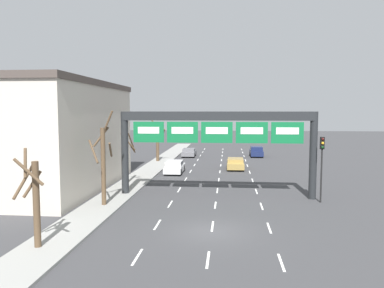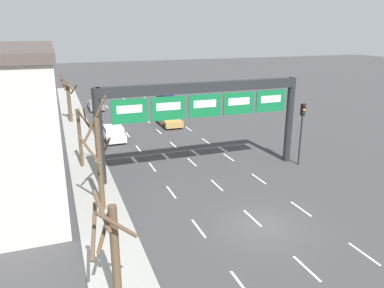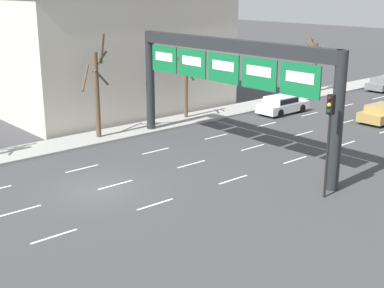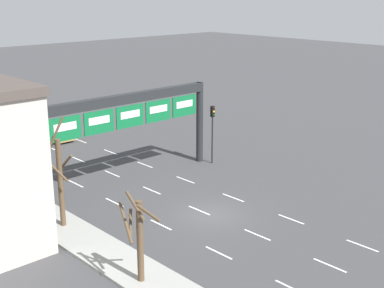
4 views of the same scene
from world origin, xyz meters
TOP-DOWN VIEW (x-y plane):
  - ground_plane at (0.00, 0.00)m, footprint 220.00×220.00m
  - sidewalk_left at (-8.00, 0.00)m, footprint 2.80×110.00m
  - lane_dashes at (-0.00, 13.50)m, footprint 6.72×67.00m
  - sign_gantry at (-0.00, 8.66)m, footprint 15.37×0.70m
  - building_near at (-15.66, 10.75)m, footprint 11.96×17.71m
  - car_grey at (-4.92, 34.63)m, footprint 1.92×4.04m
  - car_navy at (5.11, 35.62)m, footprint 1.88×4.06m
  - car_gold at (1.76, 23.10)m, footprint 1.99×4.48m
  - car_white at (-4.93, 19.58)m, footprint 1.88×4.41m
  - traffic_light_near_gantry at (7.77, 7.54)m, footprint 0.30×0.35m
  - tree_bare_closest at (-8.46, -3.58)m, footprint 1.70×1.71m
  - tree_bare_second at (-7.89, 4.86)m, footprint 1.79×1.91m
  - tree_bare_third at (-8.43, 28.16)m, footprint 1.89×1.88m
  - tree_bare_furthest at (-8.34, 12.64)m, footprint 1.23×1.42m

SIDE VIEW (x-z plane):
  - ground_plane at x=0.00m, z-range 0.00..0.00m
  - lane_dashes at x=0.00m, z-range 0.00..0.01m
  - sidewalk_left at x=-8.00m, z-range 0.00..0.15m
  - car_grey at x=-4.92m, z-range 0.05..1.28m
  - car_gold at x=1.76m, z-range 0.06..1.35m
  - car_white at x=-4.93m, z-range 0.05..1.44m
  - car_navy at x=5.11m, z-range 0.04..1.56m
  - tree_bare_closest at x=-8.46m, z-range 0.20..5.05m
  - tree_bare_furthest at x=-8.34m, z-range 0.38..5.08m
  - tree_bare_third at x=-8.43m, z-range 0.10..5.63m
  - tree_bare_second at x=-7.89m, z-range -0.05..6.63m
  - traffic_light_near_gantry at x=7.77m, z-range 1.03..5.93m
  - building_near at x=-15.66m, z-range 0.01..9.36m
  - sign_gantry at x=0.00m, z-range 1.76..8.51m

